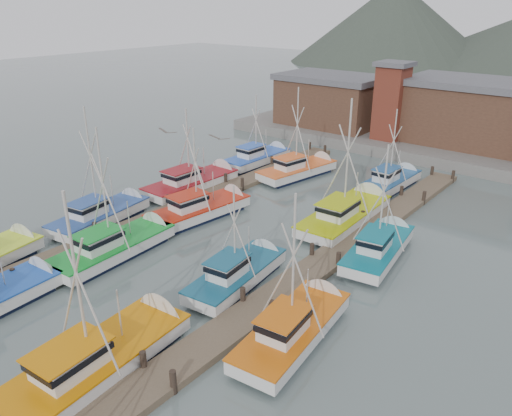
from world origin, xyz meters
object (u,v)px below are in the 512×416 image
Objects in this scene: boat_4 at (120,245)px; boat_8 at (204,208)px; boat_1 at (105,356)px; lookout_tower at (391,100)px; boat_12 at (301,169)px.

boat_8 is at bearing 86.39° from boat_4.
boat_1 is at bearing -44.24° from boat_4.
boat_1 is (6.30, -42.88, -4.87)m from lookout_tower.
boat_8 is 13.02m from boat_12.
boat_1 reaches higher than boat_8.
boat_4 is 21.20m from boat_12.
boat_1 reaches higher than boat_4.
lookout_tower is 0.81× the size of boat_1.
boat_8 is at bearing -95.45° from lookout_tower.
boat_1 is 1.08× the size of boat_4.
lookout_tower reaches higher than boat_4.
boat_1 is at bearing -63.77° from boat_12.
lookout_tower reaches higher than boat_1.
boat_4 reaches higher than boat_8.
boat_4 is at bearing 134.62° from boat_1.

